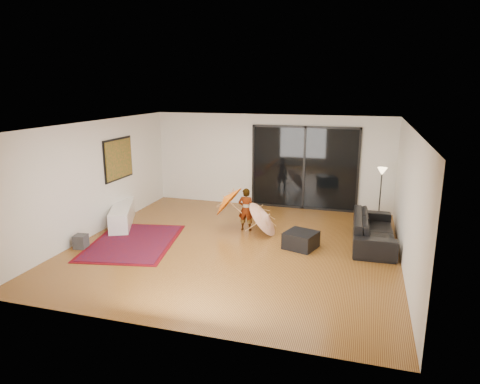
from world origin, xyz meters
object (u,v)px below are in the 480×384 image
at_px(sofa, 374,230).
at_px(child, 246,209).
at_px(ottoman, 301,240).
at_px(media_console, 122,215).

bearing_deg(sofa, child, 86.70).
bearing_deg(ottoman, child, 151.29).
xyz_separation_m(sofa, child, (-3.03, 0.09, 0.20)).
relative_size(sofa, ottoman, 3.55).
xyz_separation_m(ottoman, child, (-1.49, 0.82, 0.35)).
xyz_separation_m(sofa, ottoman, (-1.53, -0.73, -0.15)).
height_order(media_console, sofa, sofa).
bearing_deg(ottoman, media_console, 175.98).
distance_m(media_console, child, 3.22).
relative_size(media_console, ottoman, 2.87).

